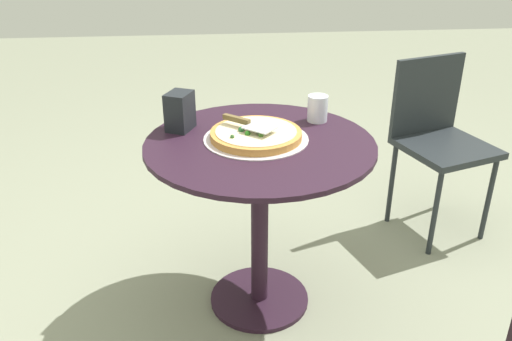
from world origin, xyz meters
TOP-DOWN VIEW (x-y plane):
  - ground_plane at (0.00, 0.00)m, footprint 10.00×10.00m
  - patio_table at (0.00, 0.00)m, footprint 0.80×0.80m
  - pizza_on_tray at (0.01, -0.02)m, footprint 0.37×0.37m
  - pizza_server at (0.04, -0.04)m, footprint 0.19×0.17m
  - drinking_cup at (-0.23, -0.18)m, footprint 0.08×0.08m
  - napkin_dispenser at (0.27, -0.14)m, footprint 0.11×0.12m
  - patio_chair_far at (-0.87, -0.51)m, footprint 0.47×0.47m

SIDE VIEW (x-z plane):
  - ground_plane at x=0.00m, z-range 0.00..0.00m
  - patio_chair_far at x=-0.87m, z-range 0.08..0.89m
  - patio_table at x=0.00m, z-range 0.17..0.86m
  - pizza_on_tray at x=0.01m, z-range 0.68..0.73m
  - drinking_cup at x=-0.23m, z-range 0.69..0.79m
  - pizza_server at x=0.04m, z-range 0.73..0.75m
  - napkin_dispenser at x=0.27m, z-range 0.69..0.83m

